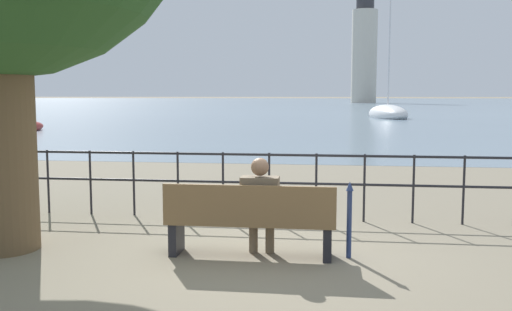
# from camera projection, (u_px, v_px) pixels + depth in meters

# --- Properties ---
(ground_plane) EXTENTS (1000.00, 1000.00, 0.00)m
(ground_plane) POSITION_uv_depth(u_px,v_px,m) (251.00, 256.00, 6.94)
(ground_plane) COLOR #7A705B
(harbor_water) EXTENTS (600.00, 300.00, 0.01)m
(harbor_water) POSITION_uv_depth(u_px,v_px,m) (328.00, 101.00, 163.87)
(harbor_water) COLOR slate
(harbor_water) RESTS_ON ground_plane
(park_bench) EXTENTS (2.05, 0.45, 0.90)m
(park_bench) POSITION_uv_depth(u_px,v_px,m) (250.00, 221.00, 6.83)
(park_bench) COLOR brown
(park_bench) RESTS_ON ground_plane
(seated_person_left) EXTENTS (0.46, 0.35, 1.20)m
(seated_person_left) POSITION_uv_depth(u_px,v_px,m) (260.00, 202.00, 6.87)
(seated_person_left) COLOR brown
(seated_person_left) RESTS_ON ground_plane
(promenade_railing) EXTENTS (10.33, 0.04, 1.05)m
(promenade_railing) POSITION_uv_depth(u_px,v_px,m) (269.00, 175.00, 8.92)
(promenade_railing) COLOR black
(promenade_railing) RESTS_ON ground_plane
(closed_umbrella) EXTENTS (0.09, 0.09, 0.93)m
(closed_umbrella) POSITION_uv_depth(u_px,v_px,m) (349.00, 215.00, 6.80)
(closed_umbrella) COLOR navy
(closed_umbrella) RESTS_ON ground_plane
(sailboat_1) EXTENTS (3.95, 7.63, 10.61)m
(sailboat_1) POSITION_uv_depth(u_px,v_px,m) (388.00, 114.00, 47.97)
(sailboat_1) COLOR white
(sailboat_1) RESTS_ON ground_plane
(harbor_lighthouse) EXTENTS (5.97, 5.97, 26.56)m
(harbor_lighthouse) POSITION_uv_depth(u_px,v_px,m) (364.00, 50.00, 134.75)
(harbor_lighthouse) COLOR beige
(harbor_lighthouse) RESTS_ON ground_plane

